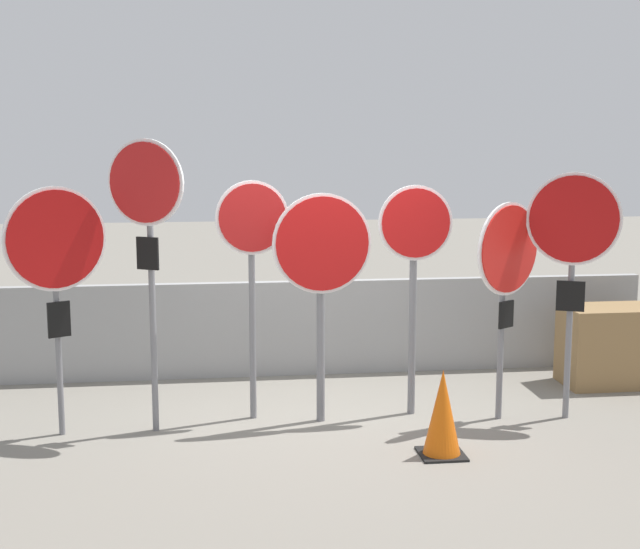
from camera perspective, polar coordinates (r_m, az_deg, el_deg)
The scene contains 11 objects.
ground_plane at distance 8.67m, azimuth 0.46°, elevation -9.31°, with size 40.00×40.00×0.00m, color gray.
fence_back at distance 10.16m, azimuth -0.81°, elevation -3.42°, with size 7.85×0.12×1.08m.
stop_sign_0 at distance 8.19m, azimuth -16.55°, elevation 1.32°, with size 0.83×0.46×2.27m.
stop_sign_1 at distance 8.08m, azimuth -11.03°, elevation 3.92°, with size 0.69×0.40×2.68m.
stop_sign_2 at distance 8.35m, azimuth -4.36°, elevation 2.02°, with size 0.69×0.16×2.30m.
stop_sign_3 at distance 8.25m, azimuth 0.12°, elevation 0.84°, with size 0.93×0.17×2.19m.
stop_sign_4 at distance 8.53m, azimuth 6.08°, elevation 1.52°, with size 0.72×0.13×2.25m.
stop_sign_5 at distance 8.52m, azimuth 11.92°, elevation 0.80°, with size 0.74×0.51×2.10m.
stop_sign_6 at distance 8.66m, azimuth 15.89°, elevation 2.25°, with size 0.81×0.38×2.37m.
traffic_cone_0 at distance 7.73m, azimuth 7.84°, elevation -8.79°, with size 0.39×0.39×0.75m.
storage_crate at distance 10.28m, azimuth 18.39°, elevation -4.34°, with size 1.14×0.63×0.87m.
Camera 1 is at (-1.10, -8.16, 2.72)m, focal length 50.00 mm.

